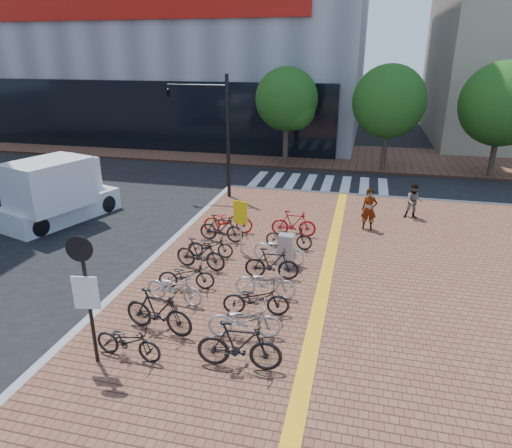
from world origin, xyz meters
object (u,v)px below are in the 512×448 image
(bike_6, at_px, (221,228))
(pedestrian_b, at_px, (414,201))
(bike_4, at_px, (200,254))
(notice_sign, at_px, (85,285))
(bike_13, at_px, (279,249))
(utility_box, at_px, (286,250))
(bike_11, at_px, (266,282))
(traffic_light_pole, at_px, (200,113))
(bike_14, at_px, (289,237))
(box_truck, at_px, (57,191))
(bike_9, at_px, (245,320))
(bike_10, at_px, (256,299))
(bike_2, at_px, (174,288))
(bike_8, at_px, (239,346))
(bike_12, at_px, (272,264))
(bike_7, at_px, (228,221))
(bike_1, at_px, (158,311))
(bike_3, at_px, (186,275))
(pedestrian_a, at_px, (369,209))
(yellow_sign, at_px, (240,217))
(bike_5, at_px, (210,246))
(bike_15, at_px, (294,224))
(bike_0, at_px, (128,341))

(bike_6, distance_m, pedestrian_b, 8.47)
(bike_4, relative_size, notice_sign, 0.56)
(bike_13, bearing_deg, utility_box, -107.69)
(bike_11, bearing_deg, traffic_light_pole, 26.71)
(bike_14, bearing_deg, box_truck, 84.85)
(bike_13, height_order, notice_sign, notice_sign)
(bike_9, xyz_separation_m, bike_10, (0.03, 1.08, -0.01))
(bike_11, bearing_deg, bike_9, 175.15)
(bike_6, xyz_separation_m, bike_13, (2.47, -1.34, -0.03))
(bike_2, xyz_separation_m, bike_8, (2.57, -2.36, 0.12))
(bike_10, relative_size, bike_12, 1.05)
(box_truck, bearing_deg, bike_7, -0.88)
(bike_4, height_order, bike_8, bike_8)
(bike_1, distance_m, bike_7, 6.95)
(bike_3, bearing_deg, bike_6, -10.14)
(pedestrian_a, distance_m, yellow_sign, 5.58)
(bike_5, height_order, bike_15, bike_15)
(bike_1, xyz_separation_m, utility_box, (2.47, 4.60, -0.04))
(bike_7, xyz_separation_m, bike_9, (2.45, -6.66, -0.02))
(bike_11, bearing_deg, bike_4, 59.32)
(bike_0, height_order, pedestrian_b, pedestrian_b)
(bike_15, height_order, notice_sign, notice_sign)
(yellow_sign, bearing_deg, bike_3, -106.39)
(bike_13, distance_m, pedestrian_a, 4.88)
(bike_8, xyz_separation_m, bike_11, (-0.12, 3.26, -0.12))
(bike_8, relative_size, pedestrian_a, 1.16)
(bike_8, bearing_deg, bike_14, -3.69)
(bike_9, xyz_separation_m, bike_12, (0.02, 3.24, 0.03))
(box_truck, bearing_deg, bike_8, -37.72)
(bike_11, bearing_deg, bike_15, -3.16)
(pedestrian_a, relative_size, box_truck, 0.32)
(utility_box, relative_size, box_truck, 0.21)
(bike_5, height_order, notice_sign, notice_sign)
(bike_3, relative_size, notice_sign, 0.54)
(bike_6, height_order, bike_10, bike_6)
(bike_10, bearing_deg, yellow_sign, 11.04)
(bike_1, height_order, traffic_light_pole, traffic_light_pole)
(bike_4, relative_size, pedestrian_a, 1.05)
(bike_0, xyz_separation_m, pedestrian_a, (5.33, 9.80, 0.40))
(bike_15, distance_m, yellow_sign, 2.66)
(bike_7, bearing_deg, bike_0, 169.59)
(bike_2, distance_m, bike_8, 3.49)
(bike_11, relative_size, bike_14, 1.05)
(bike_13, height_order, traffic_light_pole, traffic_light_pole)
(bike_1, distance_m, bike_14, 6.45)
(bike_13, xyz_separation_m, box_truck, (-10.14, 2.33, 0.69))
(bike_5, xyz_separation_m, box_truck, (-7.72, 2.44, 0.75))
(bike_3, bearing_deg, pedestrian_a, -51.23)
(bike_11, relative_size, utility_box, 1.64)
(bike_4, xyz_separation_m, box_truck, (-7.71, 3.39, 0.64))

